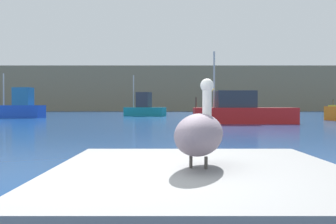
# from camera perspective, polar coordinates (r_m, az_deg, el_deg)

# --- Properties ---
(hillside_backdrop) EXTENTS (140.00, 10.33, 9.76)m
(hillside_backdrop) POSITION_cam_1_polar(r_m,az_deg,el_deg) (80.11, -0.49, 3.68)
(hillside_backdrop) COLOR #7F755B
(hillside_backdrop) RESTS_ON ground
(pier_dock) EXTENTS (2.63, 2.76, 0.65)m
(pier_dock) POSITION_cam_1_polar(r_m,az_deg,el_deg) (3.28, 5.37, -14.64)
(pier_dock) COLOR gray
(pier_dock) RESTS_ON ground
(pelican) EXTENTS (0.66, 1.20, 0.82)m
(pelican) POSITION_cam_1_polar(r_m,az_deg,el_deg) (3.18, 5.46, -3.36)
(pelican) COLOR gray
(pelican) RESTS_ON pier_dock
(fishing_boat_teal) EXTENTS (4.94, 3.02, 4.72)m
(fishing_boat_teal) POSITION_cam_1_polar(r_m,az_deg,el_deg) (40.18, -3.61, 0.68)
(fishing_boat_teal) COLOR teal
(fishing_boat_teal) RESTS_ON ground
(fishing_boat_red) EXTENTS (6.77, 1.92, 4.83)m
(fishing_boat_red) POSITION_cam_1_polar(r_m,az_deg,el_deg) (24.07, 12.16, 0.10)
(fishing_boat_red) COLOR red
(fishing_boat_red) RESTS_ON ground
(fishing_boat_blue) EXTENTS (5.30, 2.38, 4.44)m
(fishing_boat_blue) POSITION_cam_1_polar(r_m,az_deg,el_deg) (37.98, -22.78, 0.68)
(fishing_boat_blue) COLOR blue
(fishing_boat_blue) RESTS_ON ground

